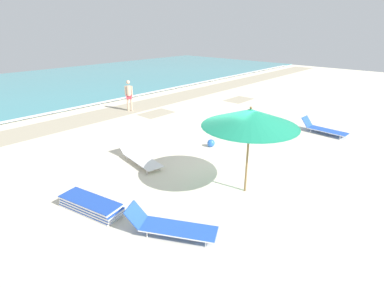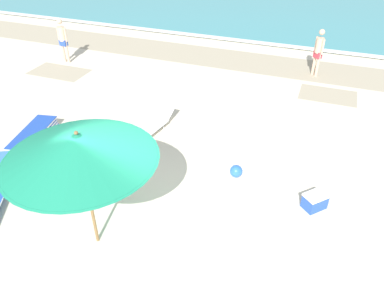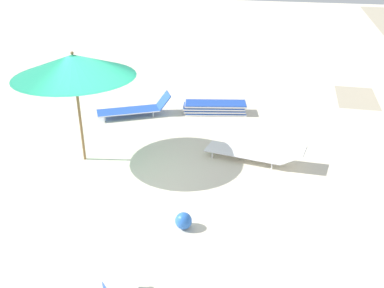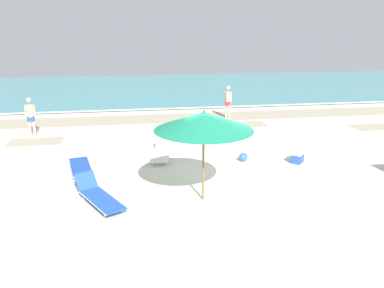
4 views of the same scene
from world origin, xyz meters
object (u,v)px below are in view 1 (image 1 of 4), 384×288
object	(u,v)px
beachgoer_shoreline_child	(129,94)
beach_ball	(211,143)
lounger_stack	(91,205)
cooler_box	(246,133)
sun_lounger_near_water_left	(323,129)
sun_lounger_beside_umbrella	(139,157)
sun_lounger_under_umbrella	(170,226)
beach_umbrella	(250,118)

from	to	relation	value
beachgoer_shoreline_child	beach_ball	size ratio (longest dim) A/B	5.65
lounger_stack	cooler_box	world-z (taller)	cooler_box
sun_lounger_near_water_left	beach_ball	world-z (taller)	sun_lounger_near_water_left
lounger_stack	sun_lounger_near_water_left	world-z (taller)	sun_lounger_near_water_left
lounger_stack	sun_lounger_beside_umbrella	xyz separation A→B (m)	(2.80, 1.46, 0.04)
sun_lounger_under_umbrella	beach_ball	size ratio (longest dim) A/B	7.00
lounger_stack	sun_lounger_under_umbrella	size ratio (longest dim) A/B	0.91
beachgoer_shoreline_child	sun_lounger_near_water_left	bearing A→B (deg)	155.33
lounger_stack	cooler_box	xyz separation A→B (m)	(7.62, 0.02, 0.02)
sun_lounger_beside_umbrella	cooler_box	distance (m)	5.03
sun_lounger_near_water_left	beachgoer_shoreline_child	xyz separation A→B (m)	(-3.53, 9.79, 0.78)
beach_ball	cooler_box	size ratio (longest dim) A/B	0.51
beach_umbrella	beachgoer_shoreline_child	size ratio (longest dim) A/B	1.53
cooler_box	sun_lounger_beside_umbrella	bearing A→B (deg)	115.76
beach_ball	cooler_box	world-z (taller)	cooler_box
beach_umbrella	sun_lounger_under_umbrella	size ratio (longest dim) A/B	1.23
sun_lounger_beside_umbrella	sun_lounger_under_umbrella	bearing A→B (deg)	-109.65
beach_ball	cooler_box	bearing A→B (deg)	-13.55
beach_umbrella	cooler_box	xyz separation A→B (m)	(3.97, 2.50, -2.09)
sun_lounger_under_umbrella	cooler_box	xyz separation A→B (m)	(6.88, 2.27, -0.03)
beach_umbrella	sun_lounger_under_umbrella	xyz separation A→B (m)	(-2.90, 0.23, -2.06)
beach_umbrella	lounger_stack	bearing A→B (deg)	145.74
sun_lounger_under_umbrella	cooler_box	size ratio (longest dim) A/B	3.60
sun_lounger_near_water_left	cooler_box	distance (m)	3.67
sun_lounger_beside_umbrella	cooler_box	size ratio (longest dim) A/B	3.95
beach_umbrella	beach_ball	size ratio (longest dim) A/B	8.63
beach_ball	cooler_box	distance (m)	1.96
beach_umbrella	beachgoer_shoreline_child	distance (m)	10.57
beach_ball	beach_umbrella	bearing A→B (deg)	-124.96
beach_umbrella	cooler_box	bearing A→B (deg)	32.20
beachgoer_shoreline_child	cooler_box	size ratio (longest dim) A/B	2.91
sun_lounger_beside_umbrella	sun_lounger_near_water_left	distance (m)	8.53
beach_umbrella	beach_ball	bearing A→B (deg)	55.04
sun_lounger_beside_umbrella	beach_ball	world-z (taller)	sun_lounger_beside_umbrella
beach_umbrella	beach_ball	world-z (taller)	beach_umbrella
lounger_stack	beach_ball	bearing A→B (deg)	-7.08
sun_lounger_beside_umbrella	beach_ball	xyz separation A→B (m)	(2.92, -0.98, -0.05)
lounger_stack	sun_lounger_under_umbrella	distance (m)	2.37
sun_lounger_under_umbrella	sun_lounger_beside_umbrella	distance (m)	4.24
sun_lounger_near_water_left	beachgoer_shoreline_child	bearing A→B (deg)	112.51
sun_lounger_beside_umbrella	beach_ball	size ratio (longest dim) A/B	7.67
sun_lounger_under_umbrella	sun_lounger_near_water_left	size ratio (longest dim) A/B	1.06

